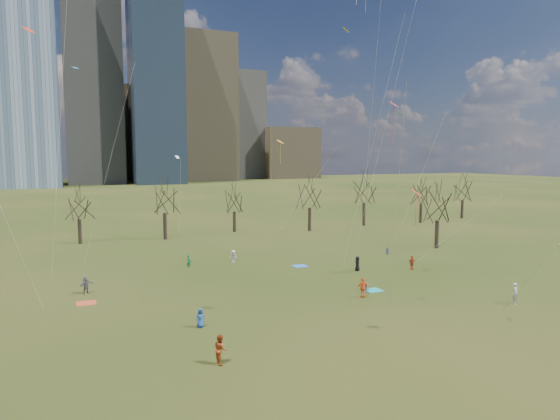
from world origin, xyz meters
name	(u,v)px	position (x,y,z in m)	size (l,w,h in m)	color
ground	(336,307)	(0.00, 0.00, 0.00)	(500.00, 500.00, 0.00)	black
downtown_skyline	(105,98)	(-2.43, 210.64, 39.01)	(212.50, 78.00, 118.00)	slate
bare_tree_row	(214,199)	(-0.09, 37.22, 6.12)	(113.04, 29.80, 9.50)	black
blanket_teal	(373,290)	(5.78, 3.10, 0.01)	(1.60, 1.50, 0.03)	teal
blanket_navy	(300,266)	(3.87, 15.23, 0.01)	(1.60, 1.50, 0.03)	blue
blanket_crimson	(86,303)	(-19.33, 9.35, 0.01)	(1.60, 1.50, 0.03)	#BD4025
person_0	(200,318)	(-11.77, -0.52, 0.72)	(0.70, 0.46, 1.44)	#224B96
person_1	(515,293)	(14.53, -5.32, 0.92)	(0.67, 0.44, 1.84)	beige
person_2	(220,349)	(-12.23, -7.29, 0.91)	(0.88, 0.69, 1.82)	#A53F17
person_3	(367,288)	(4.65, 2.48, 0.48)	(0.62, 0.36, 0.96)	slate
person_4	(363,288)	(3.55, 1.42, 0.91)	(1.07, 0.45, 1.82)	#FB5F1B
person_6	(357,264)	(8.70, 10.58, 0.81)	(0.79, 0.52, 1.62)	black
person_8	(387,252)	(16.82, 16.50, 0.49)	(0.47, 0.37, 0.97)	#274EAB
person_9	(233,256)	(-2.55, 20.19, 0.74)	(0.95, 0.55, 1.47)	silver
person_10	(412,263)	(14.58, 8.68, 0.79)	(0.93, 0.39, 1.59)	#B7301A
person_11	(86,285)	(-19.20, 12.64, 0.83)	(1.53, 0.49, 1.65)	#5C5D61
person_13	(189,261)	(-8.11, 19.34, 0.77)	(0.56, 0.37, 1.55)	#1C7E42
kites_airborne	(313,146)	(3.74, 11.73, 13.64)	(53.80, 57.69, 34.43)	red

